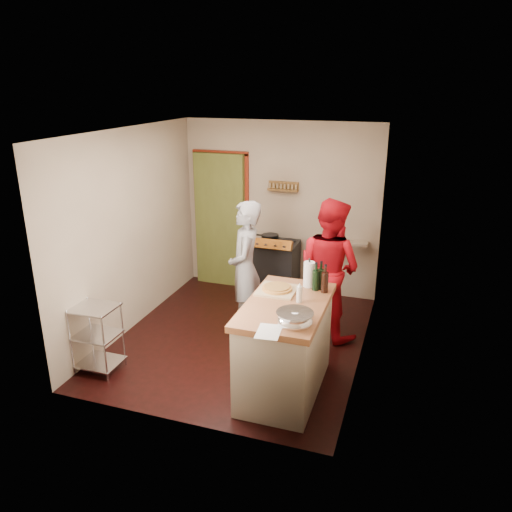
# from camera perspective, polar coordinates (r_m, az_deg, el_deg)

# --- Properties ---
(floor) EXTENTS (3.50, 3.50, 0.00)m
(floor) POSITION_cam_1_polar(r_m,az_deg,el_deg) (6.50, -1.68, -9.38)
(floor) COLOR black
(floor) RESTS_ON ground
(back_wall) EXTENTS (3.00, 0.44, 2.60)m
(back_wall) POSITION_cam_1_polar(r_m,az_deg,el_deg) (7.85, -1.68, 4.66)
(back_wall) COLOR tan
(back_wall) RESTS_ON ground
(left_wall) EXTENTS (0.04, 3.50, 2.60)m
(left_wall) POSITION_cam_1_polar(r_m,az_deg,el_deg) (6.63, -14.07, 2.81)
(left_wall) COLOR tan
(left_wall) RESTS_ON ground
(right_wall) EXTENTS (0.04, 3.50, 2.60)m
(right_wall) POSITION_cam_1_polar(r_m,az_deg,el_deg) (5.67, 12.59, 0.09)
(right_wall) COLOR tan
(right_wall) RESTS_ON ground
(ceiling) EXTENTS (3.00, 3.50, 0.02)m
(ceiling) POSITION_cam_1_polar(r_m,az_deg,el_deg) (5.72, -1.94, 14.19)
(ceiling) COLOR white
(ceiling) RESTS_ON back_wall
(stove) EXTENTS (0.60, 0.63, 1.00)m
(stove) POSITION_cam_1_polar(r_m,az_deg,el_deg) (7.53, 2.35, -1.45)
(stove) COLOR black
(stove) RESTS_ON ground
(wire_shelving) EXTENTS (0.48, 0.40, 0.80)m
(wire_shelving) POSITION_cam_1_polar(r_m,az_deg,el_deg) (5.92, -17.73, -8.64)
(wire_shelving) COLOR silver
(wire_shelving) RESTS_ON ground
(island) EXTENTS (0.79, 1.47, 1.32)m
(island) POSITION_cam_1_polar(r_m,az_deg,el_deg) (5.28, 3.37, -10.17)
(island) COLOR beige
(island) RESTS_ON ground
(person_stripe) EXTENTS (0.59, 0.73, 1.76)m
(person_stripe) POSITION_cam_1_polar(r_m,az_deg,el_deg) (6.30, -1.24, -1.54)
(person_stripe) COLOR #ACACB0
(person_stripe) RESTS_ON ground
(person_red) EXTENTS (1.09, 1.01, 1.80)m
(person_red) POSITION_cam_1_polar(r_m,az_deg,el_deg) (6.34, 8.37, -1.41)
(person_red) COLOR red
(person_red) RESTS_ON ground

